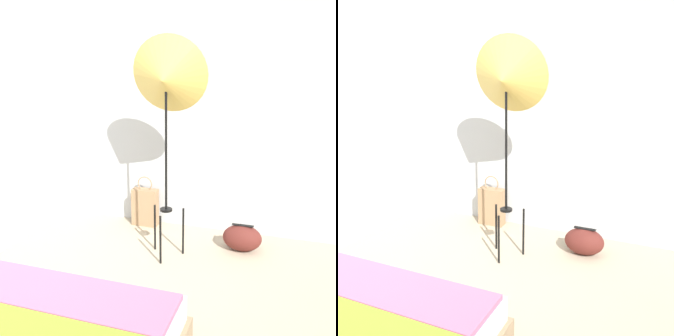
{
  "view_description": "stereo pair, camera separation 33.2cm",
  "coord_description": "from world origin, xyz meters",
  "views": [
    {
      "loc": [
        1.4,
        -1.79,
        1.77
      ],
      "look_at": [
        0.41,
        1.26,
        0.91
      ],
      "focal_mm": 42.0,
      "sensor_mm": 36.0,
      "label": 1
    },
    {
      "loc": [
        1.71,
        -1.67,
        1.77
      ],
      "look_at": [
        0.41,
        1.26,
        0.91
      ],
      "focal_mm": 42.0,
      "sensor_mm": 36.0,
      "label": 2
    }
  ],
  "objects": [
    {
      "name": "wall_back",
      "position": [
        0.0,
        2.19,
        1.3
      ],
      "size": [
        8.0,
        0.05,
        2.6
      ],
      "color": "#B7BCC1",
      "rests_on": "ground_plane"
    },
    {
      "name": "photo_umbrella",
      "position": [
        0.34,
        1.42,
        1.63
      ],
      "size": [
        0.68,
        0.37,
        2.0
      ],
      "color": "black",
      "rests_on": "ground_plane"
    },
    {
      "name": "duffel_bag",
      "position": [
        1.0,
        1.75,
        0.13
      ],
      "size": [
        0.38,
        0.26,
        0.26
      ],
      "color": "#5B231E",
      "rests_on": "ground_plane"
    },
    {
      "name": "tote_bag",
      "position": [
        -0.11,
        2.04,
        0.21
      ],
      "size": [
        0.28,
        0.12,
        0.56
      ],
      "color": "#9E7A56",
      "rests_on": "ground_plane"
    }
  ]
}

